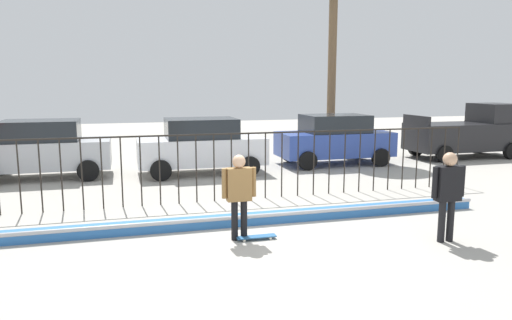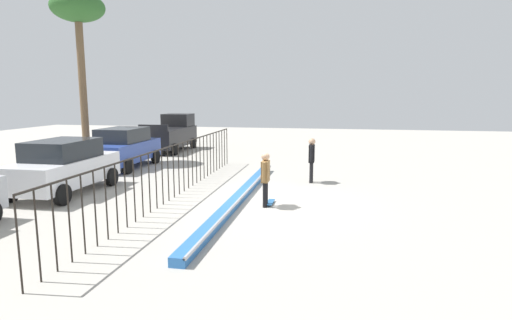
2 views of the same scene
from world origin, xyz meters
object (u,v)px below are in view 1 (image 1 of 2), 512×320
at_px(parked_car_silver, 42,149).
at_px(parked_car_white, 201,145).
at_px(skateboarder, 239,189).
at_px(camera_operator, 448,189).
at_px(skateboard, 256,237).
at_px(pickup_truck, 468,133).
at_px(parked_car_blue, 334,139).

xyz_separation_m(parked_car_silver, parked_car_white, (5.15, -0.56, 0.00)).
bearing_deg(parked_car_white, skateboarder, -91.79).
relative_size(camera_operator, parked_car_white, 0.41).
xyz_separation_m(skateboard, pickup_truck, (11.45, 8.04, 0.98)).
relative_size(parked_car_silver, parked_car_white, 1.00).
xyz_separation_m(skateboarder, parked_car_silver, (-4.74, 7.82, -0.05)).
distance_m(skateboard, parked_car_white, 7.42).
bearing_deg(skateboarder, parked_car_white, 88.76).
xyz_separation_m(parked_car_blue, pickup_truck, (6.15, 0.12, 0.06)).
xyz_separation_m(camera_operator, parked_car_silver, (-8.62, 9.02, -0.09)).
bearing_deg(skateboard, skateboarder, 160.21).
distance_m(skateboarder, skateboard, 1.02).
relative_size(skateboarder, parked_car_silver, 0.40).
bearing_deg(parked_car_silver, skateboard, -59.01).
height_order(skateboarder, parked_car_white, parked_car_white).
distance_m(skateboarder, parked_car_blue, 9.62).
relative_size(skateboarder, parked_car_blue, 0.40).
distance_m(parked_car_silver, parked_car_white, 5.18).
bearing_deg(parked_car_white, parked_car_blue, 7.49).
height_order(skateboarder, parked_car_silver, parked_car_silver).
bearing_deg(camera_operator, parked_car_white, -50.09).
height_order(camera_operator, parked_car_white, parked_car_white).
bearing_deg(parked_car_white, camera_operator, -66.27).
bearing_deg(parked_car_blue, camera_operator, -101.76).
relative_size(skateboard, parked_car_blue, 0.19).
bearing_deg(parked_car_silver, parked_car_blue, -1.64).
bearing_deg(parked_car_silver, camera_operator, -47.88).
bearing_deg(parked_car_blue, skateboard, -124.59).
relative_size(camera_operator, pickup_truck, 0.38).
height_order(camera_operator, pickup_truck, pickup_truck).
relative_size(skateboarder, camera_operator, 0.96).
xyz_separation_m(skateboarder, skateboard, (0.32, -0.11, -0.97)).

